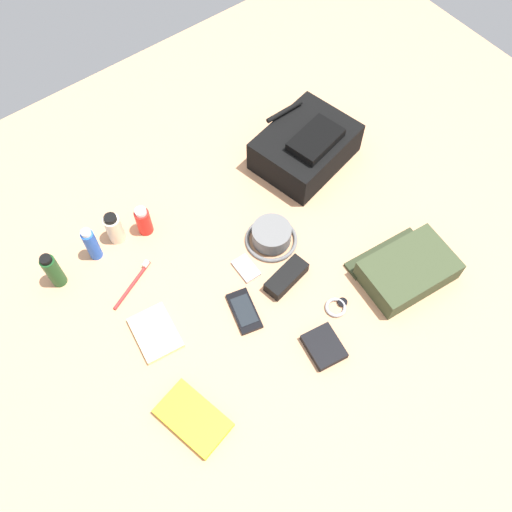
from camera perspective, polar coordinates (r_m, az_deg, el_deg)
name	(u,v)px	position (r m, az deg, el deg)	size (l,w,h in m)	color
ground_plane	(256,264)	(1.68, 0.00, -0.88)	(2.64, 2.02, 0.02)	tan
backpack	(306,147)	(1.86, 5.13, 11.11)	(0.35, 0.30, 0.15)	black
toiletry_pouch	(407,269)	(1.68, 15.22, -1.34)	(0.28, 0.24, 0.07)	#384228
bucket_hat	(271,236)	(1.69, 1.60, 2.08)	(0.16, 0.16, 0.06)	slate
shampoo_bottle	(53,271)	(1.69, -20.11, -1.41)	(0.04, 0.04, 0.14)	#19471E
deodorant_spray	(92,244)	(1.70, -16.53, 1.17)	(0.04, 0.04, 0.13)	blue
lotion_bottle	(114,228)	(1.73, -14.35, 2.78)	(0.05, 0.05, 0.11)	beige
sunscreen_spray	(144,221)	(1.72, -11.47, 3.55)	(0.05, 0.05, 0.11)	red
paperback_novel	(193,418)	(1.50, -6.48, -16.23)	(0.15, 0.21, 0.02)	yellow
cell_phone	(244,311)	(1.60, -1.21, -5.67)	(0.10, 0.14, 0.01)	black
media_player	(246,268)	(1.66, -1.08, -1.22)	(0.06, 0.09, 0.01)	#B7B7BC
wristwatch	(337,307)	(1.62, 8.28, -5.17)	(0.07, 0.06, 0.01)	#99999E
toothbrush	(134,282)	(1.67, -12.40, -2.61)	(0.17, 0.08, 0.02)	red
wallet	(324,347)	(1.56, 6.99, -9.22)	(0.09, 0.11, 0.02)	black
notepad	(155,333)	(1.59, -10.29, -7.77)	(0.11, 0.15, 0.02)	beige
sunglasses_case	(286,277)	(1.63, 3.14, -2.20)	(0.14, 0.06, 0.04)	black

